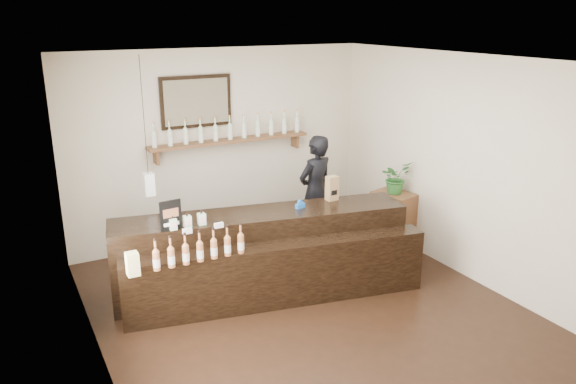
{
  "coord_description": "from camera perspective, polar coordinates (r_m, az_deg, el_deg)",
  "views": [
    {
      "loc": [
        -2.9,
        -4.99,
        3.25
      ],
      "look_at": [
        0.15,
        0.7,
        1.19
      ],
      "focal_mm": 35.0,
      "sensor_mm": 36.0,
      "label": 1
    }
  ],
  "objects": [
    {
      "name": "shopkeeper",
      "position": [
        7.98,
        2.82,
        0.78
      ],
      "size": [
        0.76,
        0.59,
        1.85
      ],
      "primitive_type": "imported",
      "rotation": [
        0.0,
        0.0,
        3.39
      ],
      "color": "black",
      "rests_on": "ground"
    },
    {
      "name": "counter",
      "position": [
        6.77,
        -2.28,
        -6.59
      ],
      "size": [
        3.58,
        1.62,
        1.15
      ],
      "color": "black",
      "rests_on": "ground"
    },
    {
      "name": "back_wall_decor",
      "position": [
        8.0,
        -7.65,
        6.82
      ],
      "size": [
        2.66,
        0.96,
        1.69
      ],
      "color": "brown",
      "rests_on": "ground"
    },
    {
      "name": "potted_plant",
      "position": [
        8.01,
        10.87,
        1.46
      ],
      "size": [
        0.47,
        0.43,
        0.46
      ],
      "primitive_type": "imported",
      "rotation": [
        0.0,
        0.0,
        0.19
      ],
      "color": "#2C6A2A",
      "rests_on": "side_cabinet"
    },
    {
      "name": "side_cabinet",
      "position": [
        8.21,
        10.61,
        -2.83
      ],
      "size": [
        0.54,
        0.65,
        0.82
      ],
      "color": "brown",
      "rests_on": "ground"
    },
    {
      "name": "ground",
      "position": [
        6.62,
        1.76,
        -11.67
      ],
      "size": [
        5.0,
        5.0,
        0.0
      ],
      "primitive_type": "plane",
      "color": "black",
      "rests_on": "ground"
    },
    {
      "name": "room_shell",
      "position": [
        5.97,
        1.91,
        2.72
      ],
      "size": [
        5.0,
        5.0,
        5.0
      ],
      "color": "beige",
      "rests_on": "ground"
    },
    {
      "name": "promo_sign",
      "position": [
        6.22,
        -11.83,
        -2.34
      ],
      "size": [
        0.24,
        0.04,
        0.34
      ],
      "color": "black",
      "rests_on": "counter"
    },
    {
      "name": "tape_dispenser",
      "position": [
        6.82,
        1.24,
        -1.32
      ],
      "size": [
        0.13,
        0.07,
        0.1
      ],
      "color": "blue",
      "rests_on": "counter"
    },
    {
      "name": "paper_bag",
      "position": [
        7.09,
        4.49,
        0.39
      ],
      "size": [
        0.15,
        0.12,
        0.31
      ],
      "color": "olive",
      "rests_on": "counter"
    }
  ]
}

